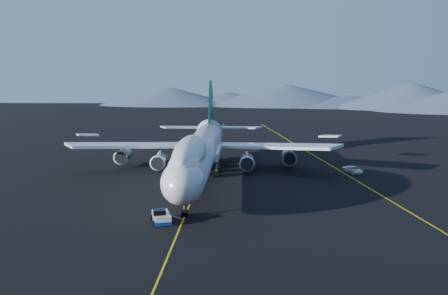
{
  "coord_description": "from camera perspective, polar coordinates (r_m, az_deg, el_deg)",
  "views": [
    {
      "loc": [
        8.91,
        -98.76,
        21.43
      ],
      "look_at": [
        4.69,
        3.56,
        6.0
      ],
      "focal_mm": 40.0,
      "sensor_mm": 36.0,
      "label": 1
    }
  ],
  "objects": [
    {
      "name": "ground",
      "position": [
        101.45,
        -2.74,
        -3.64
      ],
      "size": [
        500.0,
        500.0,
        0.0
      ],
      "primitive_type": "plane",
      "color": "black",
      "rests_on": "ground"
    },
    {
      "name": "taxiway_line_main",
      "position": [
        101.45,
        -2.74,
        -3.63
      ],
      "size": [
        0.25,
        220.0,
        0.01
      ],
      "primitive_type": "cube",
      "color": "yellow",
      "rests_on": "ground"
    },
    {
      "name": "taxiway_line_side",
      "position": [
        112.84,
        13.1,
        -2.6
      ],
      "size": [
        28.08,
        198.09,
        0.01
      ],
      "primitive_type": "cube",
      "rotation": [
        0.0,
        0.0,
        0.14
      ],
      "color": "yellow",
      "rests_on": "ground"
    },
    {
      "name": "boeing_747",
      "position": [
        100.42,
        -2.76,
        -0.39
      ],
      "size": [
        59.62,
        72.43,
        19.37
      ],
      "color": "silver",
      "rests_on": "ground"
    },
    {
      "name": "pushback_tug",
      "position": [
        73.29,
        -7.16,
        -7.97
      ],
      "size": [
        3.73,
        5.22,
        2.06
      ],
      "rotation": [
        0.0,
        0.0,
        0.29
      ],
      "color": "silver",
      "rests_on": "ground"
    },
    {
      "name": "service_van",
      "position": [
        110.84,
        14.57,
        -2.48
      ],
      "size": [
        4.08,
        5.73,
        1.45
      ],
      "primitive_type": "imported",
      "rotation": [
        0.0,
        0.0,
        0.36
      ],
      "color": "silver",
      "rests_on": "ground"
    }
  ]
}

